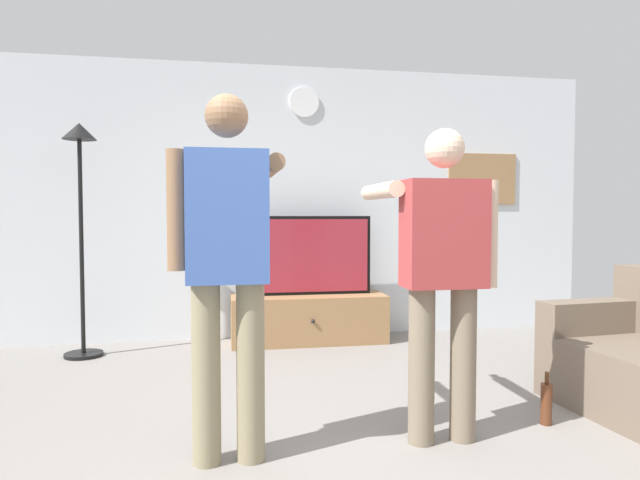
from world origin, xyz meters
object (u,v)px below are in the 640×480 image
object	(u,v)px
television	(308,255)
framed_picture	(482,179)
beverage_bottle	(546,403)
tv_stand	(309,319)
wall_clock	(304,102)
person_standing_nearer_couch	(442,265)
floor_lamp	(80,190)
person_standing_nearer_lamp	(228,256)

from	to	relation	value
television	framed_picture	xyz separation A→B (m)	(1.91, 0.25, 0.77)
beverage_bottle	tv_stand	bearing A→B (deg)	114.56
wall_clock	person_standing_nearer_couch	world-z (taller)	wall_clock
floor_lamp	person_standing_nearer_lamp	world-z (taller)	floor_lamp
television	floor_lamp	size ratio (longest dim) A/B	0.61
wall_clock	floor_lamp	distance (m)	2.25
floor_lamp	person_standing_nearer_lamp	xyz separation A→B (m)	(1.22, -2.26, -0.41)
television	beverage_bottle	world-z (taller)	television
tv_stand	framed_picture	xyz separation A→B (m)	(1.91, 0.30, 1.38)
television	person_standing_nearer_lamp	bearing A→B (deg)	-107.57
tv_stand	wall_clock	world-z (taller)	wall_clock
wall_clock	person_standing_nearer_lamp	distance (m)	3.13
framed_picture	beverage_bottle	distance (m)	3.10
tv_stand	television	xyz separation A→B (m)	(0.00, 0.05, 0.61)
wall_clock	floor_lamp	world-z (taller)	wall_clock
television	tv_stand	bearing A→B (deg)	-90.00
framed_picture	person_standing_nearer_couch	bearing A→B (deg)	-120.18
floor_lamp	beverage_bottle	xyz separation A→B (m)	(3.05, -2.11, -1.31)
person_standing_nearer_couch	television	bearing A→B (deg)	98.20
floor_lamp	person_standing_nearer_couch	bearing A→B (deg)	-43.21
beverage_bottle	wall_clock	bearing A→B (deg)	112.08
tv_stand	television	world-z (taller)	television
wall_clock	person_standing_nearer_lamp	world-z (taller)	wall_clock
television	beverage_bottle	size ratio (longest dim) A/B	3.94
framed_picture	tv_stand	bearing A→B (deg)	-171.22
wall_clock	floor_lamp	xyz separation A→B (m)	(-2.01, -0.46, -0.91)
framed_picture	person_standing_nearer_couch	xyz separation A→B (m)	(-1.56, -2.68, -0.65)
wall_clock	beverage_bottle	size ratio (longest dim) A/B	0.95
framed_picture	person_standing_nearer_couch	world-z (taller)	framed_picture
television	framed_picture	world-z (taller)	framed_picture
person_standing_nearer_lamp	framed_picture	bearing A→B (deg)	45.36
tv_stand	beverage_bottle	world-z (taller)	tv_stand
framed_picture	beverage_bottle	xyz separation A→B (m)	(-0.87, -2.58, -1.48)
framed_picture	beverage_bottle	world-z (taller)	framed_picture
tv_stand	wall_clock	size ratio (longest dim) A/B	5.01
floor_lamp	framed_picture	bearing A→B (deg)	6.83
person_standing_nearer_lamp	wall_clock	bearing A→B (deg)	73.92
tv_stand	floor_lamp	distance (m)	2.35
television	person_standing_nearer_lamp	distance (m)	2.61
framed_picture	person_standing_nearer_lamp	world-z (taller)	framed_picture
person_standing_nearer_couch	person_standing_nearer_lamp	bearing A→B (deg)	-177.56
person_standing_nearer_couch	beverage_bottle	bearing A→B (deg)	8.29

